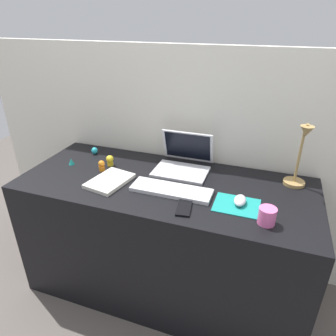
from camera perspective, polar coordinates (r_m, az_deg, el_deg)
ground_plane at (r=2.10m, az=-0.51°, el=-20.58°), size 6.00×6.00×0.00m
back_wall at (r=1.96m, az=3.07°, el=1.27°), size 2.78×0.05×1.40m
desk at (r=1.85m, az=-0.55°, el=-12.77°), size 1.58×0.65×0.74m
laptop at (r=1.76m, az=2.97°, el=1.50°), size 0.30×0.27×0.21m
keyboard at (r=1.55m, az=0.61°, el=-4.13°), size 0.41×0.13×0.02m
mousepad at (r=1.48m, az=12.65°, el=-6.76°), size 0.21×0.17×0.00m
mouse at (r=1.49m, az=13.25°, el=-5.88°), size 0.06×0.10×0.03m
cell_phone at (r=1.42m, az=3.00°, el=-7.45°), size 0.08×0.14×0.01m
desk_lamp at (r=1.65m, az=23.30°, el=1.70°), size 0.11×0.16×0.36m
notebook_pad at (r=1.66m, az=-10.79°, el=-2.37°), size 0.21×0.27×0.02m
coffee_mug at (r=1.38m, az=17.95°, el=-8.47°), size 0.08×0.08×0.08m
toy_figurine_teal at (r=1.91m, az=-17.54°, el=1.16°), size 0.03×0.03×0.04m
toy_figurine_yellow at (r=1.84m, az=-10.75°, el=1.45°), size 0.04×0.04×0.06m
toy_figurine_orange at (r=1.79m, az=-12.24°, el=0.47°), size 0.04×0.04×0.06m
toy_figurine_cyan at (r=2.02m, az=-13.50°, el=3.15°), size 0.04×0.04×0.04m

